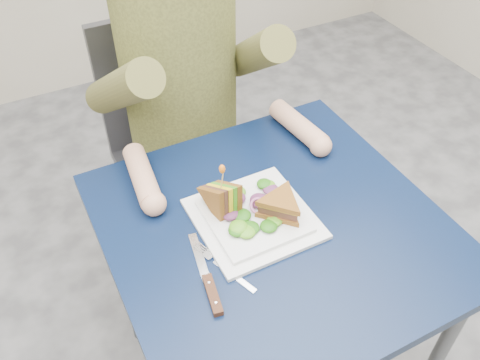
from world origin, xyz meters
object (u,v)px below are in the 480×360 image
table (273,246)px  chair (176,134)px  sandwich_upright (223,199)px  knife (210,287)px  plate (254,217)px  sandwich_flat (281,206)px  fork (225,268)px  diner (180,48)px

table → chair: bearing=90.0°
sandwich_upright → knife: (-0.11, -0.17, -0.05)m
plate → table: bearing=-40.2°
plate → sandwich_flat: (0.05, -0.02, 0.04)m
plate → fork: (-0.12, -0.10, -0.01)m
diner → plate: bearing=-94.3°
fork → knife: bearing=-148.3°
table → diner: (-0.00, 0.54, 0.26)m
plate → diner: bearing=85.7°
fork → table: bearing=21.8°
table → diner: size_ratio=1.01×
diner → sandwich_upright: size_ratio=5.87×
plate → sandwich_upright: sandwich_upright is taller
sandwich_flat → fork: 0.19m
sandwich_upright → knife: 0.21m
chair → fork: size_ratio=5.34×
knife → fork: bearing=31.7°
plate → sandwich_upright: size_ratio=2.05×
diner → knife: size_ratio=3.37×
table → chair: size_ratio=0.81×
table → plate: plate is taller
plate → fork: 0.15m
table → sandwich_flat: 0.13m
table → plate: (-0.04, 0.03, 0.09)m
table → sandwich_flat: (0.02, 0.01, 0.12)m
sandwich_upright → chair: bearing=80.7°
diner → sandwich_flat: 0.55m
chair → table: bearing=-90.0°
diner → plate: (-0.04, -0.51, -0.18)m
chair → plate: bearing=-93.5°
table → sandwich_flat: size_ratio=4.41×
diner → sandwich_flat: (0.02, -0.53, -0.14)m
plate → fork: bearing=-141.5°
chair → sandwich_flat: size_ratio=5.47×
chair → sandwich_upright: chair is taller
chair → sandwich_flat: (0.02, -0.64, 0.23)m
chair → sandwich_flat: bearing=-88.5°
table → sandwich_flat: bearing=23.2°
knife → sandwich_flat: bearing=24.2°
chair → knife: (-0.21, -0.74, 0.20)m
chair → knife: bearing=-105.6°
diner → sandwich_flat: diner is taller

